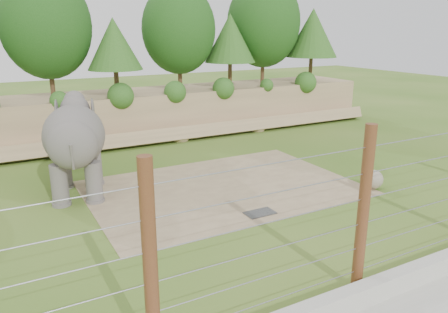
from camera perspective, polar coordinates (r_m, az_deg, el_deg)
ground at (r=14.30m, az=3.89°, el=-8.16°), size 90.00×90.00×0.00m
back_embankment at (r=24.88m, az=-10.91°, el=11.58°), size 30.00×5.52×8.77m
dirt_patch at (r=16.92m, az=-0.14°, el=-4.10°), size 10.00×7.00×0.02m
drain_grate at (r=14.69m, az=4.72°, el=-7.34°), size 1.00×0.60×0.03m
elephant at (r=16.63m, az=-18.82°, el=0.93°), size 2.80×4.63×3.50m
stone_ball at (r=17.65m, az=18.91°, el=-2.84°), size 0.74×0.74×0.74m
retaining_wall at (r=10.84m, az=18.86°, el=-16.24°), size 26.00×0.35×0.50m
barrier_fence at (r=10.33m, az=17.73°, el=-6.82°), size 20.26×0.26×4.00m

